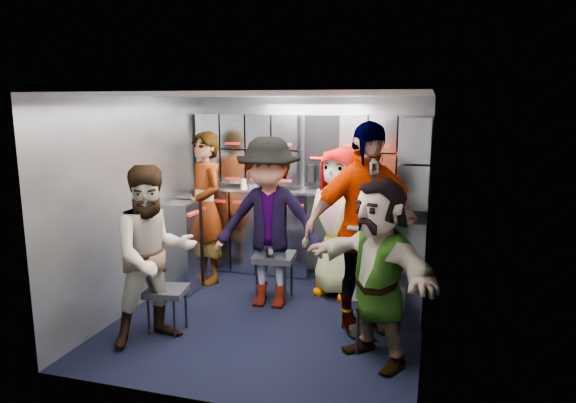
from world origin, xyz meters
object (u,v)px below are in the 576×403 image
(jump_seat_near_left, at_px, (167,293))
(jump_seat_mid_right, at_px, (365,284))
(attendant_arc_e, at_px, (378,271))
(jump_seat_mid_left, at_px, (274,259))
(attendant_arc_d, at_px, (364,228))
(jump_seat_center, at_px, (341,254))
(attendant_arc_a, at_px, (154,255))
(jump_seat_near_right, at_px, (379,300))
(attendant_arc_b, at_px, (269,223))
(attendant_standing, at_px, (205,208))
(attendant_arc_c, at_px, (339,223))

(jump_seat_near_left, xyz_separation_m, jump_seat_mid_right, (1.67, 0.72, 0.00))
(jump_seat_near_left, bearing_deg, attendant_arc_e, -0.35)
(jump_seat_mid_left, relative_size, attendant_arc_d, 0.26)
(jump_seat_mid_left, height_order, jump_seat_mid_right, jump_seat_mid_left)
(jump_seat_mid_left, height_order, jump_seat_center, jump_seat_mid_left)
(attendant_arc_a, bearing_deg, jump_seat_near_left, 41.76)
(jump_seat_near_right, height_order, attendant_arc_e, attendant_arc_e)
(attendant_arc_b, xyz_separation_m, attendant_arc_d, (0.98, -0.30, 0.09))
(jump_seat_mid_left, bearing_deg, attendant_arc_b, -90.00)
(attendant_arc_d, bearing_deg, jump_seat_near_left, 163.55)
(jump_seat_center, height_order, jump_seat_near_right, jump_seat_near_right)
(attendant_arc_d, distance_m, attendant_arc_e, 0.62)
(attendant_standing, relative_size, attendant_arc_e, 1.16)
(jump_seat_mid_left, height_order, attendant_standing, attendant_standing)
(jump_seat_center, relative_size, attendant_standing, 0.26)
(jump_seat_mid_left, height_order, attendant_arc_a, attendant_arc_a)
(jump_seat_near_right, relative_size, attendant_arc_c, 0.31)
(attendant_standing, distance_m, attendant_arc_a, 1.55)
(attendant_arc_d, bearing_deg, jump_seat_mid_right, 55.46)
(jump_seat_center, bearing_deg, jump_seat_near_left, -130.33)
(attendant_arc_d, bearing_deg, jump_seat_near_right, -97.35)
(jump_seat_center, bearing_deg, attendant_arc_a, -127.21)
(attendant_arc_e, bearing_deg, jump_seat_near_left, -140.25)
(attendant_arc_c, distance_m, attendant_arc_e, 1.47)
(jump_seat_near_left, xyz_separation_m, jump_seat_near_right, (1.86, 0.17, 0.07))
(jump_seat_near_left, relative_size, attendant_arc_d, 0.22)
(jump_seat_near_right, xyz_separation_m, attendant_standing, (-2.10, 1.18, 0.42))
(jump_seat_center, bearing_deg, attendant_arc_d, -69.32)
(attendant_standing, distance_m, attendant_arc_e, 2.51)
(jump_seat_mid_right, height_order, jump_seat_near_right, jump_seat_near_right)
(jump_seat_mid_left, distance_m, attendant_arc_d, 1.21)
(jump_seat_mid_left, height_order, attendant_arc_e, attendant_arc_e)
(jump_seat_mid_right, xyz_separation_m, attendant_arc_e, (0.19, -0.74, 0.38))
(jump_seat_mid_right, distance_m, attendant_arc_b, 1.11)
(attendant_standing, relative_size, attendant_arc_b, 1.00)
(attendant_arc_a, bearing_deg, attendant_arc_d, -24.74)
(jump_seat_mid_right, height_order, attendant_arc_c, attendant_arc_c)
(attendant_standing, bearing_deg, jump_seat_near_right, 10.72)
(attendant_arc_b, relative_size, attendant_arc_d, 0.91)
(jump_seat_center, distance_m, attendant_arc_d, 1.18)
(attendant_arc_b, bearing_deg, attendant_arc_e, -39.25)
(jump_seat_near_left, bearing_deg, attendant_arc_c, 46.10)
(jump_seat_near_right, xyz_separation_m, attendant_arc_c, (-0.56, 1.18, 0.35))
(jump_seat_mid_left, distance_m, attendant_arc_e, 1.60)
(attendant_arc_c, height_order, attendant_arc_e, attendant_arc_c)
(attendant_arc_c, xyz_separation_m, attendant_arc_d, (0.37, -0.80, 0.15))
(jump_seat_near_left, xyz_separation_m, attendant_arc_a, (-0.00, -0.18, 0.41))
(jump_seat_near_left, distance_m, jump_seat_center, 2.00)
(jump_seat_mid_left, distance_m, jump_seat_mid_right, 1.03)
(attendant_arc_a, relative_size, attendant_arc_c, 0.97)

